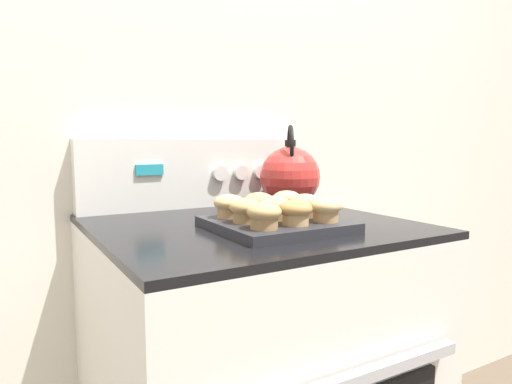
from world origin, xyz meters
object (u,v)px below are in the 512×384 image
Objects in this scene: muffin_r2_c1 at (259,203)px; muffin_r2_c2 at (287,201)px; muffin_r0_c1 at (296,212)px; tea_kettle at (290,176)px; muffin_r1_c0 at (246,210)px; muffin_pan at (276,224)px; muffin_r2_c0 at (229,205)px; muffin_r1_c2 at (305,205)px; muffin_r1_c1 at (274,207)px; muffin_r0_c2 at (326,209)px; muffin_r0_c0 at (264,215)px.

muffin_r2_c1 and muffin_r2_c2 have the same top height.
muffin_r0_c1 is 0.29× the size of tea_kettle.
muffin_r0_c1 is 0.11m from muffin_r1_c0.
tea_kettle reaches higher than muffin_r2_c2.
muffin_r1_c0 is 0.29× the size of tea_kettle.
muffin_r2_c0 reaches higher than muffin_pan.
muffin_r1_c2 reaches higher than muffin_pan.
muffin_r1_c1 is 1.00× the size of muffin_r2_c0.
muffin_r2_c1 is 0.08m from muffin_r2_c2.
muffin_r2_c1 is (-0.08, 0.16, 0.00)m from muffin_r0_c2.
muffin_r2_c1 is (0.08, 0.08, 0.00)m from muffin_r1_c0.
muffin_r2_c2 is (0.16, 0.08, 0.00)m from muffin_r1_c0.
muffin_r0_c1 and muffin_r0_c2 have the same top height.
muffin_r1_c1 is (0.08, 0.08, 0.00)m from muffin_r0_c0.
muffin_r0_c1 is at bearing -118.07° from muffin_r2_c2.
muffin_r0_c0 and muffin_r0_c1 have the same top height.
muffin_r1_c2 is (0.16, 0.08, 0.00)m from muffin_r0_c0.
muffin_r2_c2 is 0.29× the size of tea_kettle.
muffin_r1_c0 is at bearing -177.22° from muffin_r1_c1.
muffin_r0_c2 is 0.12m from muffin_r1_c1.
muffin_r1_c1 is at bearing 91.05° from muffin_r0_c1.
muffin_r1_c0 and muffin_r2_c2 have the same top height.
muffin_r0_c1 is at bearing -136.48° from muffin_r1_c2.
muffin_r0_c0 is 1.00× the size of muffin_r1_c0.
muffin_r0_c2 is 1.00× the size of muffin_r1_c1.
muffin_r2_c1 is (0.00, 0.16, 0.00)m from muffin_r0_c1.
tea_kettle reaches higher than muffin_r1_c2.
muffin_pan is 0.09m from muffin_r1_c0.
muffin_r0_c1 is at bearing -122.77° from tea_kettle.
muffin_r1_c1 and muffin_r2_c1 have the same top height.
muffin_r0_c1 is 1.00× the size of muffin_r1_c0.
muffin_r2_c0 is at bearing 90.69° from muffin_r1_c0.
muffin_r0_c2 is at bearing -63.91° from muffin_r2_c1.
muffin_r1_c1 is 0.11m from muffin_r2_c0.
muffin_r0_c0 is 1.00× the size of muffin_r2_c1.
muffin_r0_c0 is at bearing -132.87° from muffin_r1_c1.
muffin_pan is 0.12m from muffin_r2_c0.
muffin_r1_c1 is 0.08m from muffin_r1_c2.
muffin_r0_c2 and muffin_r2_c2 have the same top height.
muffin_r1_c1 is at bearing -138.34° from muffin_r2_c2.
muffin_r0_c1 is 0.43m from tea_kettle.
muffin_r0_c0 and muffin_r2_c2 have the same top height.
muffin_r2_c1 is at bearing 86.35° from muffin_r1_c1.
tea_kettle is (0.31, 0.28, 0.05)m from muffin_r1_c0.
muffin_r0_c0 is 0.48m from tea_kettle.
muffin_r1_c0 is 1.00× the size of muffin_r2_c1.
muffin_r0_c2 is 1.00× the size of muffin_r1_c0.
muffin_r2_c1 is at bearing 179.35° from muffin_r2_c2.
muffin_r2_c2 is (0.09, 0.08, 0.00)m from muffin_r1_c1.
tea_kettle is (0.23, 0.28, 0.08)m from muffin_pan.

